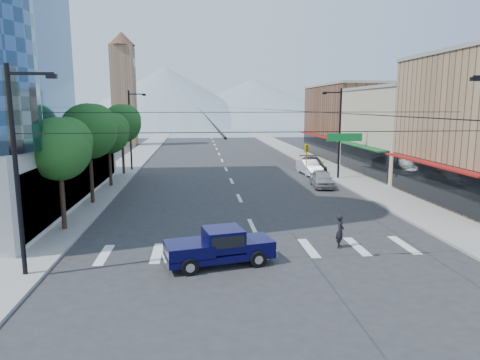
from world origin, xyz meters
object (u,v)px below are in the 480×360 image
Objects in this scene: pedestrian at (340,231)px; parked_car_mid at (309,167)px; parked_car_near at (322,179)px; pickup_truck at (219,246)px; parked_car_far at (312,165)px.

parked_car_mid is at bearing 11.31° from pedestrian.
pedestrian reaches higher than parked_car_near.
pickup_truck reaches higher than parked_car_mid.
parked_car_far is at bearing 54.14° from pickup_truck.
pickup_truck is 0.93× the size of parked_car_far.
parked_car_mid is (4.65, 23.75, -0.10)m from pedestrian.
parked_car_mid is 1.54m from parked_car_far.
pedestrian is 0.40× the size of parked_car_near.
pickup_truck is 6.68m from pedestrian.
parked_car_far is (11.76, 26.98, -0.06)m from pickup_truck.
parked_car_near is 7.26m from parked_car_mid.
pedestrian is at bearing -97.28° from parked_car_near.
pickup_truck is at bearing -109.56° from parked_car_far.
parked_car_far is (0.70, 1.37, 0.05)m from parked_car_mid.
pickup_truck is 1.13× the size of parked_car_mid.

